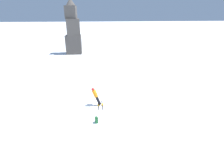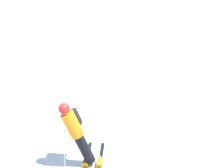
{
  "view_description": "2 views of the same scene",
  "coord_description": "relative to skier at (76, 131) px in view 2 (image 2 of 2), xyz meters",
  "views": [
    {
      "loc": [
        -0.06,
        -14.4,
        8.12
      ],
      "look_at": [
        1.62,
        1.8,
        1.36
      ],
      "focal_mm": 28.0,
      "sensor_mm": 36.0,
      "label": 1
    },
    {
      "loc": [
        1.33,
        -6.18,
        5.58
      ],
      "look_at": [
        0.68,
        2.05,
        1.33
      ],
      "focal_mm": 50.0,
      "sensor_mm": 36.0,
      "label": 2
    }
  ],
  "objects": [
    {
      "name": "ground_plane",
      "position": [
        0.05,
        -0.02,
        -1.03
      ],
      "size": [
        300.0,
        300.0,
        0.0
      ],
      "primitive_type": "plane",
      "color": "white"
    },
    {
      "name": "skier",
      "position": [
        0.0,
        0.0,
        0.0
      ],
      "size": [
        1.47,
        1.81,
        1.87
      ],
      "rotation": [
        0.0,
        0.0,
        0.01
      ],
      "color": "black",
      "rests_on": "ground"
    }
  ]
}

